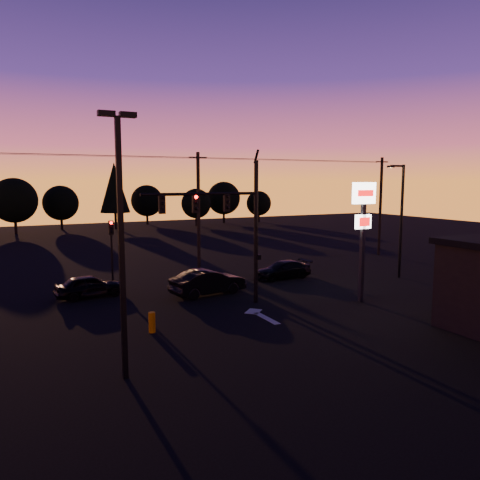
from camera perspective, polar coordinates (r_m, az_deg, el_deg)
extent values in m
plane|color=black|center=(22.83, 3.42, -10.32)|extent=(120.00, 120.00, 0.00)
cube|color=beige|center=(23.90, 3.26, -9.50)|extent=(0.35, 2.20, 0.01)
cube|color=beige|center=(25.07, 1.65, -8.69)|extent=(1.20, 1.20, 0.01)
cylinder|color=black|center=(26.15, 1.96, 0.90)|extent=(0.24, 0.24, 8.00)
cylinder|color=black|center=(26.03, 2.00, 10.13)|extent=(0.14, 0.52, 0.76)
cylinder|color=black|center=(24.62, -4.71, 5.62)|extent=(6.50, 0.16, 0.16)
cube|color=black|center=(25.21, -1.63, 4.54)|extent=(0.32, 0.22, 0.95)
sphere|color=black|center=(25.08, -1.51, 5.33)|extent=(0.18, 0.18, 0.18)
sphere|color=black|center=(25.09, -1.51, 4.64)|extent=(0.18, 0.18, 0.18)
sphere|color=black|center=(25.11, -1.51, 3.96)|extent=(0.18, 0.18, 0.18)
cube|color=black|center=(24.51, -5.46, 4.43)|extent=(0.32, 0.22, 0.95)
sphere|color=#FF0705|center=(24.38, -5.36, 5.24)|extent=(0.18, 0.18, 0.18)
sphere|color=black|center=(24.39, -5.35, 4.54)|extent=(0.18, 0.18, 0.18)
sphere|color=black|center=(24.40, -5.35, 3.84)|extent=(0.18, 0.18, 0.18)
cube|color=black|center=(23.92, -9.50, 4.30)|extent=(0.32, 0.22, 0.95)
sphere|color=black|center=(23.78, -9.42, 5.13)|extent=(0.18, 0.18, 0.18)
sphere|color=black|center=(23.80, -9.41, 4.41)|extent=(0.18, 0.18, 0.18)
sphere|color=black|center=(23.81, -9.39, 3.69)|extent=(0.18, 0.18, 0.18)
cube|color=black|center=(26.43, 2.29, -2.10)|extent=(0.22, 0.18, 0.28)
cylinder|color=black|center=(31.33, -15.32, -2.36)|extent=(0.14, 0.14, 3.60)
cube|color=black|center=(31.06, -15.45, 1.46)|extent=(0.30, 0.20, 0.90)
sphere|color=#FF0705|center=(30.91, -15.43, 2.03)|extent=(0.18, 0.18, 0.18)
sphere|color=black|center=(30.93, -15.41, 1.51)|extent=(0.18, 0.18, 0.18)
sphere|color=black|center=(30.96, -15.40, 1.00)|extent=(0.18, 0.18, 0.18)
cube|color=black|center=(16.38, -14.24, -1.36)|extent=(0.18, 0.18, 9.00)
cube|color=black|center=(16.28, -16.00, 14.61)|extent=(0.55, 0.30, 0.18)
cube|color=black|center=(16.43, -13.52, 14.62)|extent=(0.55, 0.30, 0.18)
cube|color=black|center=(27.35, 14.68, -0.74)|extent=(0.22, 0.22, 6.40)
cube|color=white|center=(27.11, 14.88, 5.55)|extent=(1.50, 0.25, 1.20)
cube|color=red|center=(27.01, 15.08, 5.54)|extent=(1.10, 0.02, 0.35)
cube|color=white|center=(27.20, 14.78, 2.18)|extent=(1.00, 0.22, 0.80)
cube|color=red|center=(27.10, 14.96, 2.16)|extent=(0.75, 0.02, 0.50)
cylinder|color=black|center=(34.95, 19.06, 2.11)|extent=(0.20, 0.20, 8.00)
cylinder|color=black|center=(34.42, 18.62, 8.55)|extent=(1.20, 0.14, 0.14)
cube|color=black|center=(33.99, 17.90, 8.52)|extent=(0.50, 0.22, 0.14)
plane|color=#FFB759|center=(33.99, 17.89, 8.38)|extent=(0.35, 0.35, 0.00)
cylinder|color=black|center=(35.37, -5.08, 3.34)|extent=(0.26, 0.26, 9.00)
cube|color=black|center=(35.33, -5.16, 9.99)|extent=(1.40, 0.10, 0.10)
cylinder|color=black|center=(45.16, 16.74, 3.90)|extent=(0.26, 0.26, 9.00)
cube|color=black|center=(45.13, 16.93, 9.11)|extent=(1.40, 0.10, 0.10)
cylinder|color=black|center=(32.52, -19.90, 9.75)|extent=(18.00, 0.02, 0.02)
cylinder|color=black|center=(33.12, -20.03, 9.78)|extent=(18.00, 0.02, 0.02)
cylinder|color=black|center=(33.71, -20.15, 9.63)|extent=(18.00, 0.02, 0.02)
cylinder|color=black|center=(39.02, 7.76, 9.62)|extent=(18.00, 0.02, 0.02)
cylinder|color=black|center=(39.52, 7.26, 9.67)|extent=(18.00, 0.02, 0.02)
cylinder|color=black|center=(40.01, 6.78, 9.57)|extent=(18.00, 0.02, 0.02)
cube|color=black|center=(25.74, 25.31, -5.77)|extent=(2.20, 0.05, 1.60)
cylinder|color=#BA6C00|center=(22.00, -10.68, -9.84)|extent=(0.31, 0.31, 0.94)
cylinder|color=black|center=(67.12, -25.66, 1.38)|extent=(0.36, 0.36, 1.75)
sphere|color=black|center=(66.90, -25.82, 4.37)|extent=(5.77, 5.78, 5.78)
cylinder|color=black|center=(71.44, -20.90, 1.83)|extent=(0.36, 0.36, 1.50)
sphere|color=black|center=(71.25, -21.01, 4.24)|extent=(4.95, 4.95, 4.95)
cylinder|color=black|center=(69.49, -14.92, 2.29)|extent=(0.36, 0.36, 2.38)
cone|color=black|center=(69.26, -15.05, 6.21)|extent=(4.18, 4.18, 7.12)
cylinder|color=black|center=(75.76, -11.23, 2.45)|extent=(0.36, 0.36, 1.50)
sphere|color=black|center=(75.58, -11.29, 4.72)|extent=(4.95, 4.95, 4.95)
cylinder|color=black|center=(71.96, -5.34, 2.26)|extent=(0.36, 0.36, 1.38)
sphere|color=black|center=(71.77, -5.37, 4.45)|extent=(4.54, 4.54, 4.54)
cylinder|color=black|center=(77.03, -1.98, 2.71)|extent=(0.36, 0.36, 1.62)
sphere|color=black|center=(76.84, -2.00, 5.13)|extent=(5.36, 5.36, 5.36)
cylinder|color=black|center=(78.84, 2.29, 2.68)|extent=(0.36, 0.36, 1.25)
sphere|color=black|center=(78.68, 2.30, 4.49)|extent=(4.12, 4.12, 4.12)
imported|color=black|center=(29.30, -17.85, -5.35)|extent=(4.09, 1.94, 1.35)
imported|color=black|center=(28.60, -3.91, -5.13)|extent=(4.87, 2.34, 1.54)
imported|color=black|center=(33.35, 5.23, -3.63)|extent=(4.27, 1.83, 1.23)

